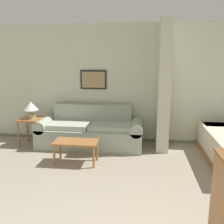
{
  "coord_description": "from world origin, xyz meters",
  "views": [
    {
      "loc": [
        0.01,
        -1.16,
        1.88
      ],
      "look_at": [
        -0.44,
        2.6,
        1.05
      ],
      "focal_mm": 40.0,
      "sensor_mm": 36.0,
      "label": 1
    }
  ],
  "objects": [
    {
      "name": "wall_back",
      "position": [
        -0.0,
        4.39,
        1.29
      ],
      "size": [
        7.64,
        0.16,
        2.6
      ],
      "color": "beige",
      "rests_on": "ground_plane"
    },
    {
      "name": "wall_partition_pillar",
      "position": [
        0.45,
        3.98,
        1.3
      ],
      "size": [
        0.24,
        0.69,
        2.6
      ],
      "color": "beige",
      "rests_on": "ground_plane"
    },
    {
      "name": "couch",
      "position": [
        -1.06,
        3.91,
        0.32
      ],
      "size": [
        2.23,
        0.84,
        0.87
      ],
      "color": "#99A393",
      "rests_on": "ground_plane"
    },
    {
      "name": "coffee_table",
      "position": [
        -1.14,
        2.97,
        0.36
      ],
      "size": [
        0.79,
        0.41,
        0.42
      ],
      "color": "#996033",
      "rests_on": "ground_plane"
    },
    {
      "name": "side_table",
      "position": [
        -2.35,
        3.84,
        0.5
      ],
      "size": [
        0.5,
        0.5,
        0.59
      ],
      "color": "#996033",
      "rests_on": "ground_plane"
    },
    {
      "name": "table_lamp",
      "position": [
        -2.35,
        3.84,
        0.83
      ],
      "size": [
        0.31,
        0.31,
        0.37
      ],
      "color": "tan",
      "rests_on": "side_table"
    }
  ]
}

